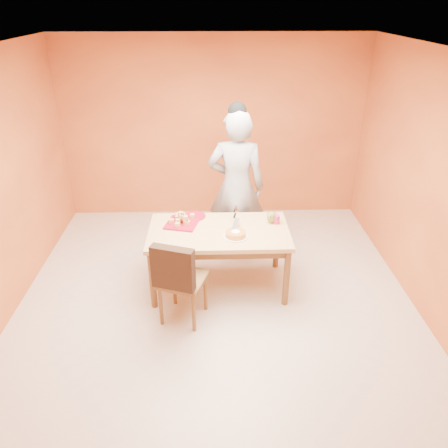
{
  "coord_description": "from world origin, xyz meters",
  "views": [
    {
      "loc": [
        -0.03,
        -3.93,
        3.12
      ],
      "look_at": [
        0.1,
        0.3,
        0.91
      ],
      "focal_mm": 35.0,
      "sensor_mm": 36.0,
      "label": 1
    }
  ],
  "objects_px": {
    "pastry_platter": "(182,223)",
    "sponge_cake": "(236,234)",
    "egg_ornament": "(272,217)",
    "checker_tin": "(272,215)",
    "dining_table": "(219,237)",
    "magenta_glass": "(277,219)",
    "dining_chair": "(182,278)",
    "red_dinner_plate": "(194,216)",
    "person": "(236,187)"
  },
  "relations": [
    {
      "from": "pastry_platter",
      "to": "sponge_cake",
      "type": "relative_size",
      "value": 1.54
    },
    {
      "from": "egg_ornament",
      "to": "checker_tin",
      "type": "xyz_separation_m",
      "value": [
        0.03,
        0.18,
        -0.05
      ]
    },
    {
      "from": "pastry_platter",
      "to": "egg_ornament",
      "type": "xyz_separation_m",
      "value": [
        1.05,
        0.0,
        0.06
      ]
    },
    {
      "from": "dining_table",
      "to": "sponge_cake",
      "type": "relative_size",
      "value": 7.01
    },
    {
      "from": "magenta_glass",
      "to": "sponge_cake",
      "type": "bearing_deg",
      "value": -148.17
    },
    {
      "from": "dining_table",
      "to": "sponge_cake",
      "type": "bearing_deg",
      "value": -42.2
    },
    {
      "from": "sponge_cake",
      "to": "dining_chair",
      "type": "bearing_deg",
      "value": -142.95
    },
    {
      "from": "egg_ornament",
      "to": "magenta_glass",
      "type": "height_order",
      "value": "egg_ornament"
    },
    {
      "from": "red_dinner_plate",
      "to": "sponge_cake",
      "type": "xyz_separation_m",
      "value": [
        0.47,
        -0.51,
        0.03
      ]
    },
    {
      "from": "pastry_platter",
      "to": "sponge_cake",
      "type": "height_order",
      "value": "sponge_cake"
    },
    {
      "from": "sponge_cake",
      "to": "magenta_glass",
      "type": "relative_size",
      "value": 2.25
    },
    {
      "from": "red_dinner_plate",
      "to": "dining_table",
      "type": "bearing_deg",
      "value": -50.39
    },
    {
      "from": "dining_table",
      "to": "person",
      "type": "xyz_separation_m",
      "value": [
        0.24,
        0.72,
        0.32
      ]
    },
    {
      "from": "dining_chair",
      "to": "egg_ornament",
      "type": "bearing_deg",
      "value": 55.47
    },
    {
      "from": "red_dinner_plate",
      "to": "magenta_glass",
      "type": "bearing_deg",
      "value": -11.94
    },
    {
      "from": "dining_table",
      "to": "magenta_glass",
      "type": "height_order",
      "value": "magenta_glass"
    },
    {
      "from": "dining_chair",
      "to": "sponge_cake",
      "type": "height_order",
      "value": "dining_chair"
    },
    {
      "from": "dining_table",
      "to": "magenta_glass",
      "type": "distance_m",
      "value": 0.71
    },
    {
      "from": "sponge_cake",
      "to": "checker_tin",
      "type": "relative_size",
      "value": 2.01
    },
    {
      "from": "dining_chair",
      "to": "pastry_platter",
      "type": "height_order",
      "value": "dining_chair"
    },
    {
      "from": "sponge_cake",
      "to": "egg_ornament",
      "type": "xyz_separation_m",
      "value": [
        0.44,
        0.33,
        0.03
      ]
    },
    {
      "from": "dining_table",
      "to": "checker_tin",
      "type": "relative_size",
      "value": 14.11
    },
    {
      "from": "red_dinner_plate",
      "to": "egg_ornament",
      "type": "distance_m",
      "value": 0.93
    },
    {
      "from": "dining_chair",
      "to": "magenta_glass",
      "type": "distance_m",
      "value": 1.34
    },
    {
      "from": "dining_chair",
      "to": "checker_tin",
      "type": "bearing_deg",
      "value": 60.6
    },
    {
      "from": "checker_tin",
      "to": "sponge_cake",
      "type": "bearing_deg",
      "value": -132.89
    },
    {
      "from": "dining_table",
      "to": "magenta_glass",
      "type": "bearing_deg",
      "value": 11.9
    },
    {
      "from": "person",
      "to": "sponge_cake",
      "type": "bearing_deg",
      "value": 92.89
    },
    {
      "from": "dining_table",
      "to": "egg_ornament",
      "type": "distance_m",
      "value": 0.66
    },
    {
      "from": "pastry_platter",
      "to": "magenta_glass",
      "type": "height_order",
      "value": "magenta_glass"
    },
    {
      "from": "person",
      "to": "egg_ornament",
      "type": "height_order",
      "value": "person"
    },
    {
      "from": "pastry_platter",
      "to": "checker_tin",
      "type": "xyz_separation_m",
      "value": [
        1.08,
        0.18,
        0.01
      ]
    },
    {
      "from": "dining_chair",
      "to": "pastry_platter",
      "type": "bearing_deg",
      "value": 111.14
    },
    {
      "from": "dining_chair",
      "to": "sponge_cake",
      "type": "distance_m",
      "value": 0.77
    },
    {
      "from": "red_dinner_plate",
      "to": "checker_tin",
      "type": "bearing_deg",
      "value": -0.59
    },
    {
      "from": "dining_table",
      "to": "red_dinner_plate",
      "type": "relative_size",
      "value": 5.95
    },
    {
      "from": "person",
      "to": "magenta_glass",
      "type": "height_order",
      "value": "person"
    },
    {
      "from": "dining_chair",
      "to": "person",
      "type": "height_order",
      "value": "person"
    },
    {
      "from": "person",
      "to": "dining_table",
      "type": "bearing_deg",
      "value": 78.24
    },
    {
      "from": "pastry_platter",
      "to": "red_dinner_plate",
      "type": "distance_m",
      "value": 0.24
    },
    {
      "from": "person",
      "to": "egg_ornament",
      "type": "distance_m",
      "value": 0.7
    },
    {
      "from": "person",
      "to": "pastry_platter",
      "type": "height_order",
      "value": "person"
    },
    {
      "from": "person",
      "to": "checker_tin",
      "type": "height_order",
      "value": "person"
    },
    {
      "from": "dining_table",
      "to": "pastry_platter",
      "type": "bearing_deg",
      "value": 159.81
    },
    {
      "from": "dining_chair",
      "to": "checker_tin",
      "type": "height_order",
      "value": "dining_chair"
    },
    {
      "from": "dining_chair",
      "to": "magenta_glass",
      "type": "xyz_separation_m",
      "value": [
        1.07,
        0.74,
        0.29
      ]
    },
    {
      "from": "pastry_platter",
      "to": "egg_ornament",
      "type": "distance_m",
      "value": 1.05
    },
    {
      "from": "checker_tin",
      "to": "pastry_platter",
      "type": "bearing_deg",
      "value": -170.41
    },
    {
      "from": "red_dinner_plate",
      "to": "dining_chair",
      "type": "bearing_deg",
      "value": -96.28
    },
    {
      "from": "pastry_platter",
      "to": "sponge_cake",
      "type": "distance_m",
      "value": 0.69
    }
  ]
}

